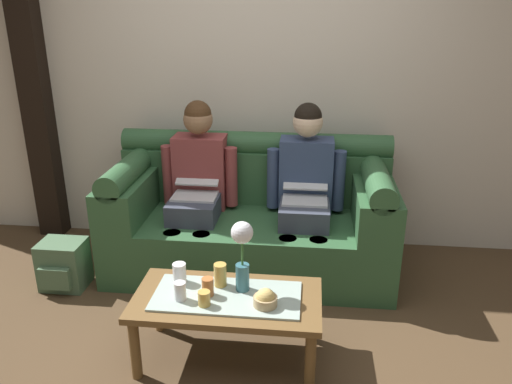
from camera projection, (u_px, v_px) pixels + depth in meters
name	position (u px, v px, depth m)	size (l,w,h in m)	color
ground_plane	(226.00, 367.00, 2.76)	(14.00, 14.00, 0.00)	#4C3823
back_wall_patterned	(259.00, 61.00, 3.82)	(6.00, 0.12, 2.90)	beige
timber_pillar	(31.00, 60.00, 3.89)	(0.20, 0.20, 2.90)	black
couch	(251.00, 219.00, 3.71)	(2.01, 0.88, 0.96)	#2D5633
person_left	(198.00, 181.00, 3.65)	(0.56, 0.67, 1.22)	#383D4C
person_right	(305.00, 185.00, 3.57)	(0.56, 0.67, 1.22)	#383D4C
coffee_table	(227.00, 305.00, 2.71)	(1.01, 0.52, 0.40)	brown
flower_vase	(242.00, 248.00, 2.66)	(0.12, 0.12, 0.40)	#336672
snack_bowl	(265.00, 299.00, 2.59)	(0.12, 0.12, 0.10)	tan
cup_near_left	(204.00, 298.00, 2.59)	(0.06, 0.06, 0.08)	gold
cup_near_right	(220.00, 275.00, 2.77)	(0.07, 0.07, 0.13)	gold
cup_far_center	(180.00, 291.00, 2.64)	(0.06, 0.06, 0.10)	silver
cup_far_left	(180.00, 273.00, 2.80)	(0.07, 0.07, 0.11)	silver
cup_far_right	(208.00, 287.00, 2.68)	(0.06, 0.06, 0.10)	#B26633
backpack_left	(63.00, 265.00, 3.48)	(0.30, 0.28, 0.34)	#4C6B4C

